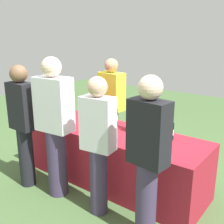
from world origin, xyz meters
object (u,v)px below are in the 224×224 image
at_px(wine_glass_3, 148,140).
at_px(guest_3, 148,155).
at_px(wine_bottle_2, 115,117).
at_px(wine_bottle_3, 129,121).
at_px(ice_bucket, 61,113).
at_px(wine_glass_1, 135,134).
at_px(guest_0, 23,122).
at_px(wine_bottle_1, 104,118).
at_px(wine_bottle_4, 132,124).
at_px(wine_glass_2, 144,136).
at_px(guest_2, 98,142).
at_px(wine_bottle_0, 72,111).
at_px(server_pouring, 111,105).
at_px(wine_bottle_5, 171,131).
at_px(guest_1, 55,124).
at_px(wine_glass_0, 86,122).

relative_size(wine_glass_3, guest_3, 0.08).
height_order(wine_bottle_2, wine_bottle_3, wine_bottle_3).
height_order(wine_bottle_2, ice_bucket, wine_bottle_2).
relative_size(wine_glass_1, guest_0, 0.09).
distance_m(wine_bottle_1, wine_glass_1, 0.70).
xyz_separation_m(wine_bottle_4, wine_glass_2, (0.31, -0.24, -0.01)).
bearing_deg(guest_2, wine_bottle_0, 139.54).
bearing_deg(guest_0, guest_3, 2.81).
xyz_separation_m(wine_glass_2, guest_3, (0.35, -0.52, 0.05)).
bearing_deg(wine_bottle_1, wine_glass_2, -16.15).
distance_m(guest_0, guest_2, 1.15).
distance_m(wine_bottle_2, server_pouring, 0.63).
bearing_deg(wine_bottle_5, wine_glass_1, -128.02).
bearing_deg(wine_bottle_2, wine_bottle_1, -135.80).
xyz_separation_m(wine_glass_3, guest_3, (0.26, -0.46, 0.07)).
distance_m(wine_bottle_1, guest_0, 1.05).
height_order(guest_0, guest_1, guest_1).
bearing_deg(wine_bottle_1, guest_1, -102.71).
distance_m(ice_bucket, server_pouring, 0.81).
distance_m(wine_bottle_3, wine_glass_1, 0.46).
relative_size(wine_bottle_5, wine_glass_3, 2.26).
distance_m(wine_glass_2, ice_bucket, 1.50).
height_order(wine_glass_1, server_pouring, server_pouring).
distance_m(wine_glass_3, server_pouring, 1.44).
bearing_deg(wine_glass_3, wine_glass_1, 171.99).
bearing_deg(wine_glass_0, wine_bottle_0, 153.18).
bearing_deg(wine_bottle_2, wine_bottle_0, -172.64).
relative_size(wine_bottle_5, guest_1, 0.17).
bearing_deg(wine_glass_3, ice_bucket, 174.01).
xyz_separation_m(server_pouring, guest_2, (0.80, -1.28, -0.00)).
relative_size(wine_bottle_0, wine_bottle_4, 0.92).
distance_m(ice_bucket, guest_0, 0.72).
bearing_deg(ice_bucket, guest_0, -83.74).
height_order(wine_bottle_3, guest_0, guest_0).
height_order(wine_glass_3, guest_2, guest_2).
height_order(wine_glass_3, guest_1, guest_1).
distance_m(wine_bottle_1, wine_glass_0, 0.27).
distance_m(wine_bottle_4, wine_glass_3, 0.50).
height_order(wine_bottle_4, guest_1, guest_1).
bearing_deg(ice_bucket, wine_bottle_3, 10.67).
distance_m(wine_bottle_0, wine_glass_1, 1.30).
distance_m(guest_1, guest_2, 0.66).
height_order(wine_bottle_5, guest_2, guest_2).
bearing_deg(wine_glass_3, wine_bottle_3, 143.87).
xyz_separation_m(wine_bottle_1, wine_bottle_5, (0.94, 0.11, -0.01)).
bearing_deg(guest_0, wine_bottle_0, 88.04).
distance_m(wine_glass_3, ice_bucket, 1.59).
bearing_deg(wine_bottle_1, guest_2, -55.19).
xyz_separation_m(wine_glass_0, ice_bucket, (-0.62, 0.13, -0.01)).
distance_m(wine_glass_2, guest_2, 0.55).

